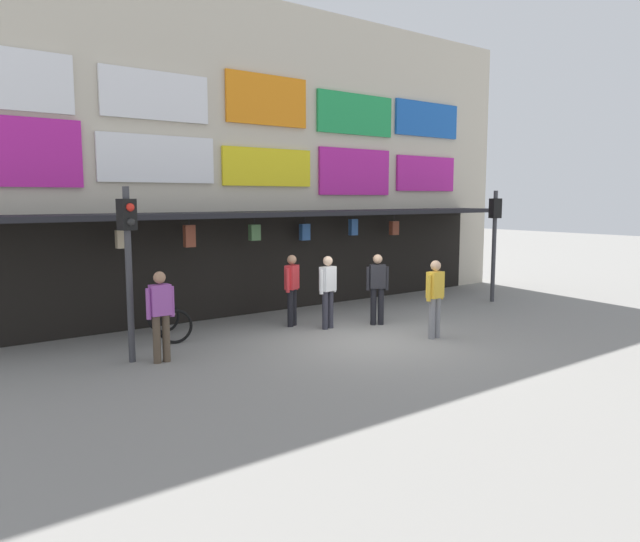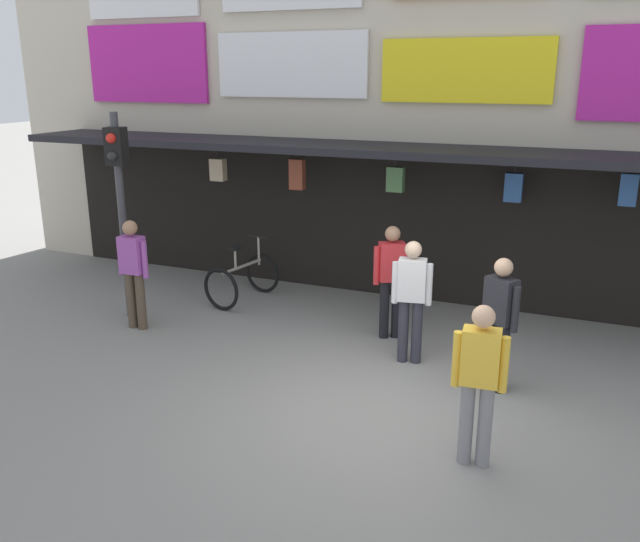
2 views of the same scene
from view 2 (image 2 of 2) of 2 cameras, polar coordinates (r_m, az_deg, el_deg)
name	(u,v)px [view 2 (image 2 of 2)]	position (r m, az deg, el deg)	size (l,w,h in m)	color
ground_plane	(380,408)	(7.93, 5.17, -11.62)	(80.00, 80.00, 0.00)	gray
shopfront	(473,59)	(11.43, 13.06, 17.36)	(18.00, 2.60, 8.00)	beige
traffic_light_near	(119,184)	(10.55, -16.89, 7.20)	(0.32, 0.35, 3.20)	#38383D
bicycle_parked	(243,279)	(11.32, -6.68, -0.66)	(0.91, 1.27, 1.05)	black
pedestrian_in_blue	(391,276)	(9.58, 6.16, -0.41)	(0.47, 0.37, 1.68)	black
pedestrian_in_yellow	(411,295)	(8.79, 7.88, -2.08)	(0.52, 0.28, 1.68)	#2D2D38
pedestrian_in_red	(133,268)	(10.27, -15.77, 0.21)	(0.53, 0.22, 1.68)	brown
pedestrian_in_white	(479,377)	(6.62, 13.52, -8.88)	(0.53, 0.25, 1.68)	gray
pedestrian_in_black	(500,317)	(8.23, 15.19, -3.85)	(0.46, 0.38, 1.68)	black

